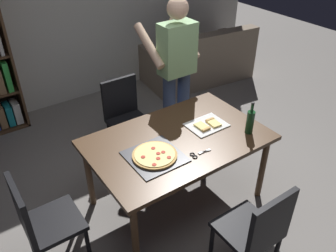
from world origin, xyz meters
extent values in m
plane|color=gray|center=(0.00, 0.00, 0.00)|extent=(12.00, 12.00, 0.00)
cube|color=silver|center=(0.00, 2.60, 1.40)|extent=(6.40, 0.10, 2.80)
cube|color=#4C331E|center=(0.00, 0.00, 0.73)|extent=(1.59, 1.02, 0.04)
cylinder|color=#4C331E|center=(-0.71, -0.43, 0.35)|extent=(0.06, 0.06, 0.71)
cylinder|color=#4C331E|center=(0.71, -0.43, 0.35)|extent=(0.06, 0.06, 0.71)
cylinder|color=#4C331E|center=(-0.71, 0.43, 0.35)|extent=(0.06, 0.06, 0.71)
cylinder|color=#4C331E|center=(0.71, 0.43, 0.35)|extent=(0.06, 0.06, 0.71)
cube|color=black|center=(0.00, -0.91, 0.43)|extent=(0.42, 0.42, 0.04)
cube|color=black|center=(0.00, -1.10, 0.68)|extent=(0.42, 0.04, 0.45)
cylinder|color=black|center=(0.18, -0.73, 0.21)|extent=(0.04, 0.04, 0.41)
cylinder|color=black|center=(-0.18, -0.73, 0.21)|extent=(0.04, 0.04, 0.41)
cube|color=black|center=(0.00, 0.91, 0.43)|extent=(0.42, 0.42, 0.04)
cube|color=black|center=(0.00, 1.10, 0.68)|extent=(0.42, 0.04, 0.45)
cylinder|color=black|center=(-0.18, 0.73, 0.21)|extent=(0.04, 0.04, 0.41)
cylinder|color=black|center=(0.18, 0.73, 0.21)|extent=(0.04, 0.04, 0.41)
cylinder|color=black|center=(-0.18, 1.09, 0.21)|extent=(0.04, 0.04, 0.41)
cylinder|color=black|center=(0.18, 1.09, 0.21)|extent=(0.04, 0.04, 0.41)
cube|color=black|center=(-1.19, 0.00, 0.43)|extent=(0.42, 0.42, 0.04)
cube|color=black|center=(-1.38, 0.00, 0.68)|extent=(0.04, 0.42, 0.45)
cylinder|color=black|center=(-1.01, -0.18, 0.21)|extent=(0.04, 0.04, 0.41)
cylinder|color=black|center=(-1.01, 0.18, 0.21)|extent=(0.04, 0.04, 0.41)
cylinder|color=black|center=(-1.37, 0.18, 0.21)|extent=(0.04, 0.04, 0.41)
cube|color=gray|center=(1.90, 2.05, 0.20)|extent=(1.78, 1.02, 0.40)
cube|color=gray|center=(1.87, 1.73, 0.62)|extent=(1.71, 0.37, 0.45)
cube|color=gray|center=(2.67, 1.97, 0.50)|extent=(0.25, 0.86, 0.20)
cube|color=gray|center=(1.13, 2.13, 0.50)|extent=(0.25, 0.86, 0.20)
cube|color=#513823|center=(-0.82, 2.35, 0.97)|extent=(0.03, 0.35, 1.95)
cube|color=olive|center=(-1.11, 2.33, 0.19)|extent=(0.08, 0.22, 0.29)
cube|color=teal|center=(-1.01, 2.33, 0.18)|extent=(0.08, 0.22, 0.28)
cube|color=silver|center=(-0.92, 2.33, 0.19)|extent=(0.09, 0.22, 0.29)
cube|color=green|center=(-0.92, 2.33, 0.71)|extent=(0.06, 0.22, 0.38)
cylinder|color=#38476B|center=(0.64, 0.76, 0.47)|extent=(0.14, 0.14, 0.95)
cylinder|color=#38476B|center=(0.44, 0.76, 0.47)|extent=(0.14, 0.14, 0.95)
cube|color=#99CC8C|center=(0.54, 0.76, 1.23)|extent=(0.38, 0.22, 0.55)
sphere|color=#E0B293|center=(0.54, 0.76, 1.64)|extent=(0.22, 0.22, 0.22)
cylinder|color=#E0B293|center=(0.77, 0.94, 1.25)|extent=(0.09, 0.50, 0.39)
cylinder|color=#E0B293|center=(0.31, 0.94, 1.25)|extent=(0.09, 0.50, 0.39)
cube|color=#2D2D33|center=(-0.31, -0.11, 0.76)|extent=(0.44, 0.44, 0.01)
cylinder|color=tan|center=(-0.31, -0.11, 0.77)|extent=(0.38, 0.38, 0.02)
cylinder|color=#EACC6B|center=(-0.31, -0.11, 0.78)|extent=(0.34, 0.34, 0.01)
cylinder|color=#B22819|center=(-0.24, -0.21, 0.79)|extent=(0.04, 0.04, 0.00)
cylinder|color=#B22819|center=(-0.32, -0.17, 0.79)|extent=(0.04, 0.04, 0.00)
cylinder|color=#B22819|center=(-0.41, -0.09, 0.79)|extent=(0.04, 0.04, 0.00)
cylinder|color=#B22819|center=(-0.28, -0.04, 0.79)|extent=(0.04, 0.04, 0.00)
cylinder|color=#B22819|center=(-0.24, -0.13, 0.79)|extent=(0.04, 0.04, 0.00)
cylinder|color=#B22819|center=(-0.29, -0.12, 0.79)|extent=(0.04, 0.04, 0.00)
cylinder|color=#B22819|center=(-0.39, -0.22, 0.79)|extent=(0.04, 0.04, 0.00)
cube|color=white|center=(0.35, 0.01, 0.76)|extent=(0.36, 0.28, 0.01)
cube|color=#EACC6B|center=(0.28, 0.00, 0.77)|extent=(0.09, 0.14, 0.02)
cube|color=tan|center=(0.28, -0.06, 0.77)|extent=(0.09, 0.03, 0.02)
cube|color=#EACC6B|center=(0.41, -0.02, 0.77)|extent=(0.10, 0.15, 0.02)
cube|color=tan|center=(0.41, 0.04, 0.77)|extent=(0.09, 0.03, 0.02)
cylinder|color=#194723|center=(0.59, -0.30, 0.86)|extent=(0.07, 0.07, 0.22)
cylinder|color=#194723|center=(0.59, -0.30, 1.01)|extent=(0.03, 0.03, 0.08)
cylinder|color=black|center=(0.59, -0.30, 1.06)|extent=(0.03, 0.03, 0.02)
cube|color=silver|center=(0.07, -0.29, 0.76)|extent=(0.12, 0.02, 0.01)
cube|color=silver|center=(0.07, -0.29, 0.76)|extent=(0.12, 0.04, 0.01)
torus|color=black|center=(-0.04, -0.26, 0.76)|extent=(0.05, 0.05, 0.01)
torus|color=black|center=(-0.04, -0.30, 0.76)|extent=(0.05, 0.05, 0.01)
camera|label=1|loc=(-1.51, -2.02, 2.56)|focal=37.24mm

